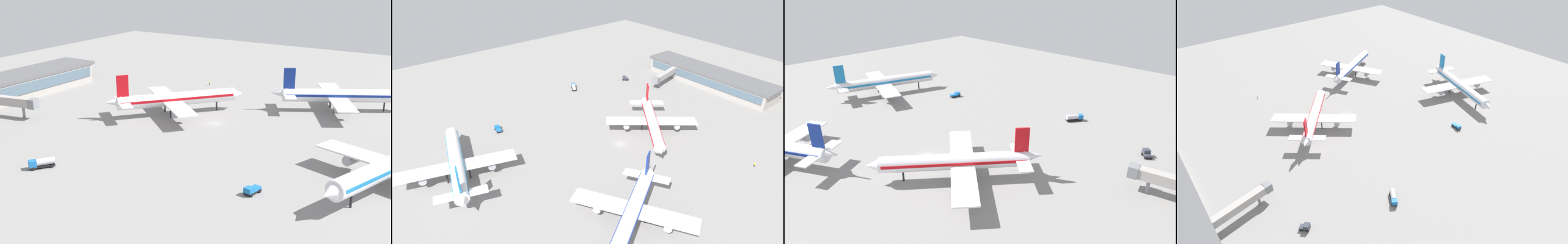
% 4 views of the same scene
% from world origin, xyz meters
% --- Properties ---
extents(ground, '(288.00, 288.00, 0.00)m').
position_xyz_m(ground, '(0.00, 0.00, 0.00)').
color(ground, gray).
extents(airplane_at_gate, '(39.00, 34.71, 14.34)m').
position_xyz_m(airplane_at_gate, '(-1.71, -15.90, 5.21)').
color(airplane_at_gate, white).
rests_on(airplane_at_gate, ground).
extents(airplane_taxiing, '(49.15, 40.30, 15.33)m').
position_xyz_m(airplane_taxiing, '(20.87, 58.38, 5.57)').
color(airplane_taxiing, white).
rests_on(airplane_taxiing, ground).
extents(airplane_distant, '(36.12, 43.20, 14.47)m').
position_xyz_m(airplane_distant, '(-34.42, 28.65, 5.26)').
color(airplane_distant, white).
rests_on(airplane_distant, ground).
extents(pushback_tractor, '(4.66, 2.84, 1.90)m').
position_xyz_m(pushback_tractor, '(40.49, 33.03, 0.97)').
color(pushback_tractor, black).
rests_on(pushback_tractor, ground).
extents(baggage_tug, '(3.73, 3.67, 2.30)m').
position_xyz_m(baggage_tug, '(46.32, -47.58, 1.16)').
color(baggage_tug, black).
rests_on(baggage_tug, ground).
extents(fuel_truck, '(6.31, 5.04, 2.50)m').
position_xyz_m(fuel_truck, '(54.46, -18.15, 1.39)').
color(fuel_truck, black).
rests_on(fuel_truck, ground).
extents(ground_crew_worker, '(0.58, 0.40, 1.67)m').
position_xyz_m(ground_crew_worker, '(-42.02, -26.76, 0.85)').
color(ground_crew_worker, '#1E2338').
rests_on(ground_crew_worker, ground).
extents(jet_bridge, '(7.13, 21.70, 6.74)m').
position_xyz_m(jet_bridge, '(28.73, -59.82, 5.14)').
color(jet_bridge, '#9E9993').
rests_on(jet_bridge, ground).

